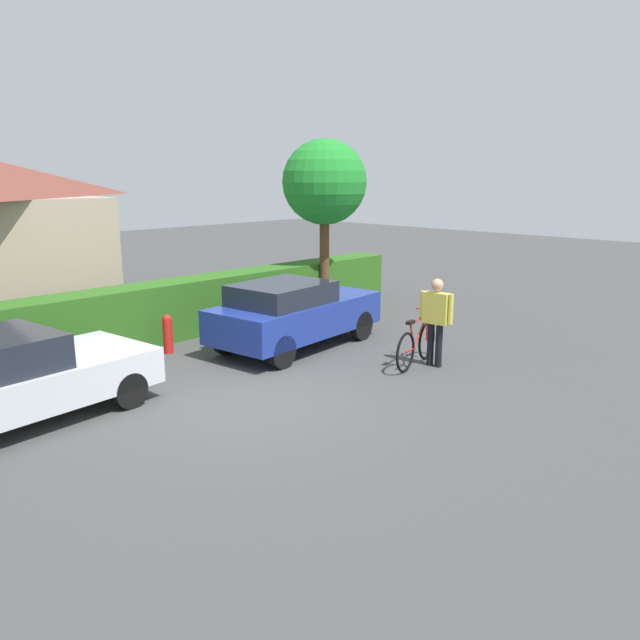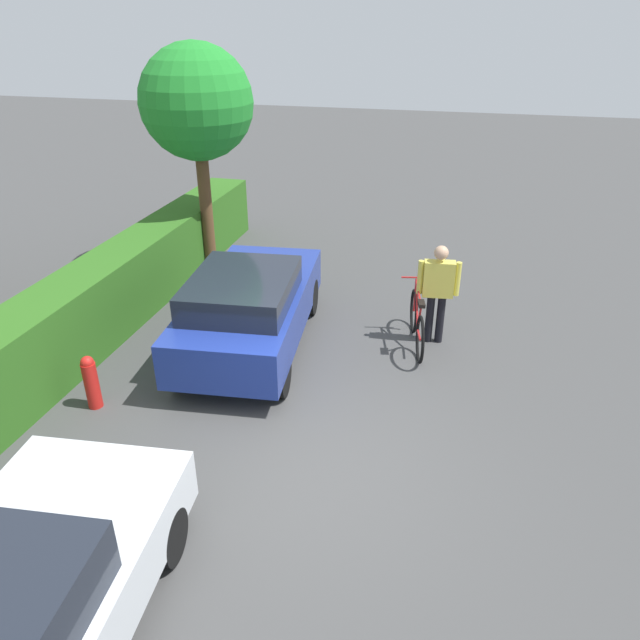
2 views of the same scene
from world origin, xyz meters
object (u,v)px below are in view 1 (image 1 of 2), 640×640
parked_car_near (9,378)px  fire_hydrant (168,333)px  parked_car_far (294,313)px  tree_kerbside (325,183)px  person_rider (436,315)px  bicycle (417,344)px

parked_car_near → fire_hydrant: size_ratio=5.05×
parked_car_far → tree_kerbside: 4.54m
parked_car_near → person_rider: 7.30m
parked_car_near → tree_kerbside: (8.83, 2.06, 2.66)m
parked_car_near → person_rider: bearing=-23.2°
parked_car_far → tree_kerbside: size_ratio=0.90×
parked_car_near → parked_car_far: parked_car_far is taller
fire_hydrant → parked_car_far: bearing=-37.2°
parked_car_far → person_rider: size_ratio=2.39×
parked_car_far → fire_hydrant: bearing=142.8°
person_rider → tree_kerbside: size_ratio=0.38×
parked_car_near → bicycle: 7.01m
parked_car_far → bicycle: bearing=-73.5°
parked_car_far → person_rider: person_rider is taller
parked_car_far → tree_kerbside: tree_kerbside is taller
parked_car_far → tree_kerbside: (3.10, 2.06, 2.60)m
bicycle → tree_kerbside: (2.33, 4.66, 2.95)m
parked_car_near → fire_hydrant: 3.99m
bicycle → tree_kerbside: 5.99m
tree_kerbside → person_rider: bearing=-113.3°
parked_car_near → tree_kerbside: size_ratio=0.91×
person_rider → tree_kerbside: 5.87m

